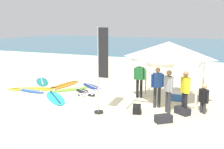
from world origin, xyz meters
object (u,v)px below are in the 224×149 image
(surfboard_orange, at_px, (65,85))
(surfboard_black, at_px, (85,92))
(surfboard_yellow, at_px, (32,89))
(gear_bag_on_sand, at_px, (182,111))
(surfboard_teal, at_px, (42,81))
(surfboard_white, at_px, (90,93))
(surfboard_cyan, at_px, (55,98))
(banner_flag, at_px, (101,74))
(person_blue, at_px, (157,85))
(cooler_box, at_px, (177,96))
(person_green, at_px, (139,77))
(gear_bag_near_tent, at_px, (137,109))
(surfboard_blue, at_px, (30,91))
(person_yellow, at_px, (185,90))
(gear_bag_by_pole, at_px, (163,119))
(person_grey, at_px, (168,88))
(person_black, at_px, (204,97))
(surfboard_lime, at_px, (69,89))
(surfboard_navy, at_px, (92,87))

(surfboard_orange, relative_size, surfboard_black, 1.30)
(surfboard_yellow, distance_m, gear_bag_on_sand, 8.07)
(surfboard_teal, relative_size, surfboard_white, 1.07)
(surfboard_black, bearing_deg, surfboard_cyan, -116.28)
(surfboard_cyan, relative_size, banner_flag, 0.69)
(person_blue, xyz_separation_m, cooler_box, (0.59, 1.37, -0.79))
(surfboard_cyan, distance_m, person_green, 4.10)
(gear_bag_near_tent, xyz_separation_m, gear_bag_on_sand, (1.70, 0.52, 0.00))
(surfboard_blue, bearing_deg, surfboard_yellow, 111.74)
(person_yellow, bearing_deg, surfboard_white, 164.80)
(person_blue, distance_m, person_yellow, 1.26)
(surfboard_orange, relative_size, gear_bag_near_tent, 4.12)
(banner_flag, distance_m, cooler_box, 4.09)
(banner_flag, distance_m, gear_bag_by_pole, 2.85)
(person_grey, bearing_deg, cooler_box, 89.03)
(surfboard_black, xyz_separation_m, person_yellow, (5.18, -1.33, 0.95))
(surfboard_black, relative_size, banner_flag, 0.56)
(person_yellow, relative_size, gear_bag_near_tent, 2.85)
(surfboard_yellow, bearing_deg, surfboard_orange, 54.58)
(surfboard_white, bearing_deg, surfboard_blue, -163.67)
(surfboard_black, xyz_separation_m, person_green, (2.83, 0.24, 0.95))
(person_black, distance_m, gear_bag_by_pole, 2.10)
(surfboard_black, bearing_deg, surfboard_lime, 171.30)
(surfboard_cyan, distance_m, surfboard_black, 1.69)
(surfboard_orange, xyz_separation_m, surfboard_white, (2.14, -0.95, 0.00))
(person_green, relative_size, banner_flag, 0.50)
(surfboard_yellow, bearing_deg, gear_bag_by_pole, -14.54)
(person_green, bearing_deg, surfboard_black, -175.16)
(surfboard_blue, relative_size, gear_bag_near_tent, 3.27)
(surfboard_cyan, xyz_separation_m, surfboard_black, (0.75, 1.52, 0.00))
(person_yellow, bearing_deg, surfboard_orange, 162.02)
(surfboard_yellow, bearing_deg, surfboard_navy, 33.01)
(surfboard_black, xyz_separation_m, gear_bag_by_pole, (4.65, -2.52, 0.10))
(surfboard_navy, relative_size, person_green, 1.15)
(surfboard_orange, height_order, surfboard_cyan, same)
(surfboard_navy, xyz_separation_m, person_black, (6.05, -2.06, 0.62))
(surfboard_orange, relative_size, surfboard_yellow, 0.94)
(person_blue, bearing_deg, person_yellow, -19.13)
(surfboard_black, bearing_deg, person_blue, -12.92)
(person_green, relative_size, person_yellow, 1.00)
(surfboard_yellow, xyz_separation_m, surfboard_black, (2.91, 0.56, 0.00))
(person_blue, distance_m, person_green, 1.63)
(surfboard_white, distance_m, gear_bag_on_sand, 5.00)
(surfboard_teal, bearing_deg, surfboard_navy, 0.69)
(surfboard_cyan, bearing_deg, gear_bag_on_sand, 1.59)
(surfboard_teal, distance_m, cooler_box, 8.22)
(surfboard_orange, bearing_deg, surfboard_blue, -116.81)
(person_grey, bearing_deg, person_green, 136.77)
(person_blue, bearing_deg, surfboard_orange, 162.26)
(surfboard_navy, height_order, cooler_box, cooler_box)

